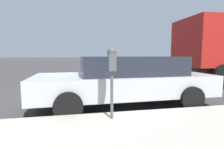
# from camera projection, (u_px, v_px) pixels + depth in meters

# --- Properties ---
(ground_plane) EXTENTS (220.00, 220.00, 0.00)m
(ground_plane) POSITION_uv_depth(u_px,v_px,m) (78.00, 97.00, 5.91)
(ground_plane) COLOR #3D3A3A
(parking_meter) EXTENTS (0.21, 0.19, 1.43)m
(parking_meter) POSITION_uv_depth(u_px,v_px,m) (112.00, 64.00, 3.38)
(parking_meter) COLOR #4C5156
(parking_meter) RESTS_ON sidewalk
(car_silver) EXTENTS (2.14, 4.94, 1.39)m
(car_silver) POSITION_uv_depth(u_px,v_px,m) (126.00, 79.00, 4.98)
(car_silver) COLOR #B7BABF
(car_silver) RESTS_ON ground_plane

